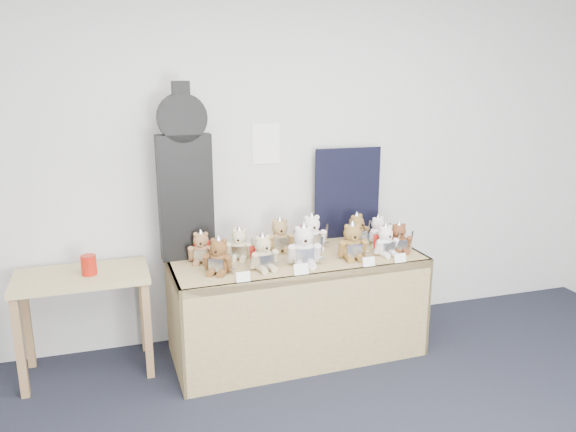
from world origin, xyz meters
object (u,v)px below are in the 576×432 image
object	(u,v)px
teddy_back_far_left	(201,248)
teddy_front_far_left	(219,257)
teddy_front_far_right	(385,242)
teddy_back_end	(378,231)
teddy_back_centre_right	(312,233)
teddy_back_right	(357,230)
teddy_front_left	(263,254)
teddy_front_end	(399,239)
side_table	(83,291)
teddy_back_left	(239,245)
teddy_front_right	(352,243)
teddy_front_centre	(304,247)
teddy_back_centre_left	(280,236)
guitar_case	(185,175)
red_cup	(89,265)
display_table	(300,281)

from	to	relation	value
teddy_back_far_left	teddy_front_far_left	bearing A→B (deg)	-61.51
teddy_front_far_right	teddy_back_end	bearing A→B (deg)	67.34
teddy_front_far_left	teddy_back_centre_right	xyz separation A→B (m)	(0.75, 0.32, 0.01)
teddy_back_right	teddy_back_far_left	bearing A→B (deg)	161.17
teddy_front_left	teddy_front_end	xyz separation A→B (m)	(1.03, 0.06, -0.01)
teddy_front_left	teddy_back_far_left	distance (m)	0.45
teddy_front_far_right	teddy_back_right	distance (m)	0.31
side_table	teddy_back_left	xyz separation A→B (m)	(1.06, -0.07, 0.25)
teddy_front_far_left	teddy_back_right	bearing A→B (deg)	43.07
teddy_front_far_right	teddy_front_right	bearing A→B (deg)	173.81
side_table	teddy_front_end	bearing A→B (deg)	-7.80
teddy_front_end	teddy_back_far_left	size ratio (longest dim) A/B	0.99
side_table	teddy_front_far_right	bearing A→B (deg)	-9.09
side_table	teddy_front_end	world-z (taller)	teddy_front_end
teddy_front_centre	teddy_back_end	bearing A→B (deg)	32.50
teddy_front_far_left	teddy_front_far_right	xyz separation A→B (m)	(1.20, 0.02, -0.01)
teddy_front_left	teddy_back_centre_left	size ratio (longest dim) A/B	0.98
guitar_case	teddy_front_end	distance (m)	1.59
guitar_case	teddy_back_centre_left	bearing A→B (deg)	-7.44
teddy_front_right	teddy_front_end	bearing A→B (deg)	11.90
side_table	teddy_front_right	distance (m)	1.86
teddy_back_centre_right	teddy_front_left	bearing A→B (deg)	-142.38
teddy_back_right	teddy_back_end	xyz separation A→B (m)	(0.17, -0.02, -0.01)
teddy_back_far_left	red_cup	bearing A→B (deg)	-171.45
teddy_front_far_right	teddy_back_centre_right	size ratio (longest dim) A/B	0.86
side_table	teddy_front_far_right	distance (m)	2.11
teddy_front_centre	side_table	bearing A→B (deg)	176.16
teddy_back_centre_left	side_table	bearing A→B (deg)	-174.43
teddy_back_end	teddy_back_far_left	distance (m)	1.36
side_table	teddy_back_right	xyz separation A→B (m)	(1.98, 0.01, 0.25)
teddy_back_centre_right	teddy_back_end	bearing A→B (deg)	-0.44
teddy_front_far_left	teddy_back_centre_left	xyz separation A→B (m)	(0.51, 0.32, 0.00)
teddy_front_right	teddy_back_end	xyz separation A→B (m)	(0.34, 0.29, -0.02)
teddy_back_centre_left	teddy_back_far_left	size ratio (longest dim) A/B	1.11
teddy_front_far_left	teddy_back_end	distance (m)	1.32
teddy_front_far_left	display_table	bearing A→B (deg)	36.02
teddy_back_centre_right	teddy_back_end	size ratio (longest dim) A/B	1.23
teddy_front_far_right	teddy_back_centre_right	xyz separation A→B (m)	(-0.45, 0.30, 0.02)
teddy_back_centre_left	teddy_back_right	size ratio (longest dim) A/B	1.03
teddy_front_far_left	teddy_back_far_left	bearing A→B (deg)	134.90
teddy_back_centre_left	teddy_back_end	bearing A→B (deg)	2.81
teddy_front_far_left	guitar_case	bearing A→B (deg)	139.73
display_table	teddy_front_centre	distance (m)	0.30
display_table	teddy_front_left	xyz separation A→B (m)	(-0.29, -0.10, 0.27)
teddy_front_centre	teddy_back_end	world-z (taller)	teddy_front_centre
guitar_case	teddy_back_right	distance (m)	1.36
teddy_back_centre_right	teddy_front_far_right	bearing A→B (deg)	-31.93
guitar_case	red_cup	world-z (taller)	guitar_case
teddy_front_left	teddy_front_end	size ratio (longest dim) A/B	1.10
side_table	teddy_back_left	world-z (taller)	teddy_back_left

